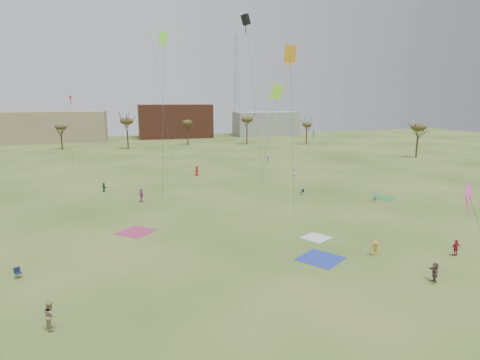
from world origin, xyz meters
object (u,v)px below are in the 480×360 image
object	(u,v)px
camp_chair_left	(18,275)
camp_chair_right	(302,193)
radio_tower	(236,85)
spectator_fore_a	(456,248)

from	to	relation	value
camp_chair_left	camp_chair_right	bearing A→B (deg)	0.80
camp_chair_right	radio_tower	distance (m)	103.83
camp_chair_right	radio_tower	world-z (taller)	radio_tower
camp_chair_left	radio_tower	bearing A→B (deg)	37.70
spectator_fore_a	camp_chair_right	bearing A→B (deg)	-77.81
camp_chair_left	camp_chair_right	xyz separation A→B (m)	(33.96, 19.78, 0.00)
spectator_fore_a	camp_chair_right	world-z (taller)	spectator_fore_a
spectator_fore_a	radio_tower	bearing A→B (deg)	-92.48
spectator_fore_a	radio_tower	size ratio (longest dim) A/B	0.04
camp_chair_left	spectator_fore_a	bearing A→B (deg)	-38.03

